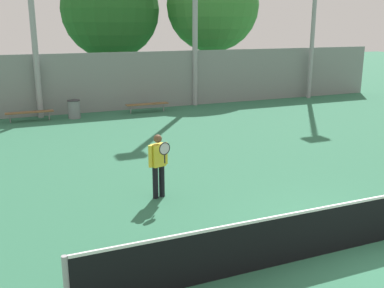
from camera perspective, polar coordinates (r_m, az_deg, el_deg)
ground_plane at (r=9.55m, az=20.67°, el=-11.94°), size 100.00×100.00×0.00m
tennis_net at (r=9.35m, az=20.95°, el=-9.23°), size 11.22×0.09×0.97m
tennis_player at (r=10.99m, az=-4.28°, el=-2.38°), size 0.53×0.47×1.61m
bench_courtside_near at (r=21.20m, az=-19.93°, el=3.77°), size 2.05×0.40×0.42m
bench_courtside_far at (r=22.14m, az=-5.70°, el=5.03°), size 2.10×0.40×0.42m
trash_bin at (r=21.26m, az=-14.75°, el=4.30°), size 0.57×0.57×0.84m
back_fence at (r=22.89m, az=-7.32°, el=7.95°), size 29.43×0.06×2.87m
tree_green_tall at (r=28.99m, az=-10.35°, el=16.45°), size 5.98×5.98×8.06m
tree_green_broad at (r=29.60m, az=2.63°, el=17.22°), size 5.82×5.82×8.28m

